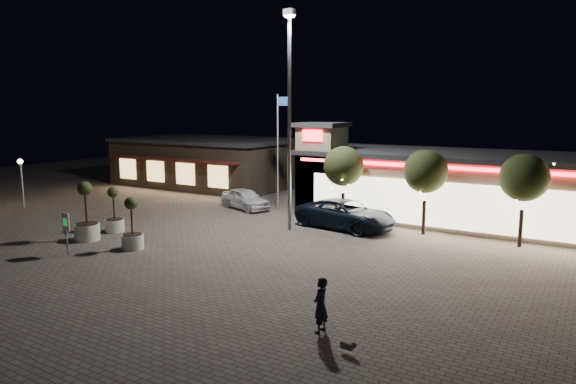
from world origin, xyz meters
The scene contains 17 objects.
ground centered at (0.00, 0.00, 0.00)m, with size 90.00×90.00×0.00m, color #685E54.
retail_building centered at (9.51, 15.82, 2.21)m, with size 20.40×8.40×6.10m.
restaurant_building centered at (-14.00, 19.97, 2.16)m, with size 16.40×11.00×4.30m.
floodlight_pole centered at (2.00, 8.00, 7.02)m, with size 0.60×0.40×12.38m.
flagpole centered at (-1.90, 13.00, 4.74)m, with size 0.95×0.10×8.00m.
lamp_post_west centered at (-18.00, 4.00, 2.46)m, with size 0.36×0.36×3.48m.
string_tree_a centered at (4.00, 11.00, 3.56)m, with size 2.42×2.42×4.79m.
string_tree_b centered at (9.00, 11.00, 3.56)m, with size 2.42×2.42×4.79m.
string_tree_c centered at (14.00, 11.00, 3.56)m, with size 2.42×2.42×4.79m.
pickup_truck centered at (4.58, 10.12, 0.84)m, with size 2.80×6.08×1.69m, color black.
white_sedan centered at (-3.98, 11.79, 0.73)m, with size 1.73×4.29×1.46m, color white.
pedestrian centered at (10.10, -3.38, 0.89)m, with size 0.65×0.43×1.79m, color black.
dog centered at (11.50, -4.25, 0.26)m, with size 0.50×0.21×0.27m.
planter_left centered at (-6.31, 2.34, 0.81)m, with size 1.07×1.07×2.62m.
planter_mid centered at (-6.03, 0.28, 0.99)m, with size 1.30×1.30×3.20m.
planter_right centered at (-2.60, 0.36, 0.82)m, with size 1.08×1.08×2.65m.
valet_sign centered at (-4.44, -2.06, 1.44)m, with size 0.68×0.17×2.06m.
Camera 1 is at (17.24, -16.95, 6.96)m, focal length 32.00 mm.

